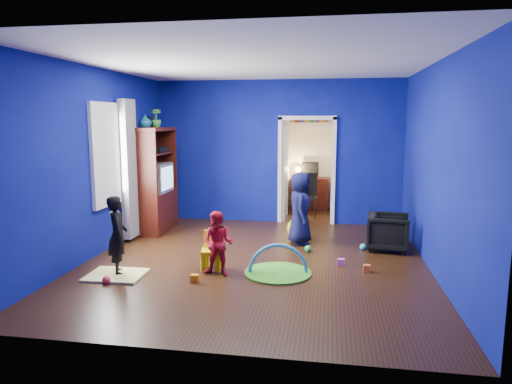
% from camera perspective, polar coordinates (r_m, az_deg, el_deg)
% --- Properties ---
extents(floor, '(5.00, 5.50, 0.01)m').
position_cam_1_polar(floor, '(6.91, -0.07, -8.67)').
color(floor, black).
rests_on(floor, ground).
extents(ceiling, '(5.00, 5.50, 0.01)m').
position_cam_1_polar(ceiling, '(6.64, -0.07, 15.93)').
color(ceiling, white).
rests_on(ceiling, wall_back).
extents(wall_back, '(5.00, 0.02, 2.90)m').
position_cam_1_polar(wall_back, '(9.34, 2.68, 5.00)').
color(wall_back, '#090E69').
rests_on(wall_back, floor).
extents(wall_front, '(5.00, 0.02, 2.90)m').
position_cam_1_polar(wall_front, '(3.95, -6.55, -0.51)').
color(wall_front, '#090E69').
rests_on(wall_front, floor).
extents(wall_left, '(0.02, 5.50, 2.90)m').
position_cam_1_polar(wall_left, '(7.44, -19.46, 3.48)').
color(wall_left, '#090E69').
rests_on(wall_left, floor).
extents(wall_right, '(0.02, 5.50, 2.90)m').
position_cam_1_polar(wall_right, '(6.69, 21.60, 2.80)').
color(wall_right, '#090E69').
rests_on(wall_right, floor).
extents(alcove, '(1.00, 1.75, 2.50)m').
position_cam_1_polar(alcove, '(10.17, 6.61, 4.15)').
color(alcove, silver).
rests_on(alcove, floor).
extents(armchair, '(0.72, 0.71, 0.59)m').
position_cam_1_polar(armchair, '(7.74, 16.19, -4.83)').
color(armchair, black).
rests_on(armchair, floor).
extents(child_black, '(0.42, 0.48, 1.09)m').
position_cam_1_polar(child_black, '(6.51, -16.93, -5.20)').
color(child_black, black).
rests_on(child_black, floor).
extents(child_navy, '(0.45, 0.64, 1.23)m').
position_cam_1_polar(child_navy, '(7.77, 5.53, -2.04)').
color(child_navy, '#10113C').
rests_on(child_navy, floor).
extents(toddler_red, '(0.46, 0.37, 0.89)m').
position_cam_1_polar(toddler_red, '(6.23, -4.74, -6.44)').
color(toddler_red, '#B0121F').
rests_on(toddler_red, floor).
extents(vase, '(0.24, 0.24, 0.23)m').
position_cam_1_polar(vase, '(8.48, -13.69, 8.60)').
color(vase, '#0C5F64').
rests_on(vase, tv_armoire).
extents(potted_plant, '(0.25, 0.25, 0.35)m').
position_cam_1_polar(potted_plant, '(8.96, -12.40, 9.04)').
color(potted_plant, '#317F2E').
rests_on(potted_plant, tv_armoire).
extents(tv_armoire, '(0.58, 1.14, 1.96)m').
position_cam_1_polar(tv_armoire, '(8.83, -12.67, 1.50)').
color(tv_armoire, '#3B0E09').
rests_on(tv_armoire, floor).
extents(crt_tv, '(0.46, 0.70, 0.54)m').
position_cam_1_polar(crt_tv, '(8.81, -12.44, 1.75)').
color(crt_tv, silver).
rests_on(crt_tv, tv_armoire).
extents(yellow_blanket, '(0.77, 0.62, 0.03)m').
position_cam_1_polar(yellow_blanket, '(6.58, -17.10, -9.89)').
color(yellow_blanket, '#F2E07A').
rests_on(yellow_blanket, floor).
extents(hopper_ball, '(0.39, 0.39, 0.39)m').
position_cam_1_polar(hopper_ball, '(8.11, 5.25, -4.63)').
color(hopper_ball, yellow).
rests_on(hopper_ball, floor).
extents(kid_chair, '(0.33, 0.33, 0.50)m').
position_cam_1_polar(kid_chair, '(6.51, -5.58, -7.55)').
color(kid_chair, yellow).
rests_on(kid_chair, floor).
extents(play_mat, '(0.93, 0.93, 0.02)m').
position_cam_1_polar(play_mat, '(6.39, 2.75, -10.06)').
color(play_mat, '#409822').
rests_on(play_mat, floor).
extents(toy_arch, '(0.83, 0.18, 0.83)m').
position_cam_1_polar(toy_arch, '(6.39, 2.75, -9.99)').
color(toy_arch, '#3F8CD8').
rests_on(toy_arch, floor).
extents(window_left, '(0.03, 0.95, 1.55)m').
position_cam_1_polar(window_left, '(7.74, -18.16, 4.48)').
color(window_left, white).
rests_on(window_left, wall_left).
extents(curtain, '(0.14, 0.42, 2.40)m').
position_cam_1_polar(curtain, '(8.20, -15.59, 2.73)').
color(curtain, slate).
rests_on(curtain, floor).
extents(doorway, '(1.16, 0.10, 2.10)m').
position_cam_1_polar(doorway, '(9.32, 6.33, 2.48)').
color(doorway, white).
rests_on(doorway, floor).
extents(study_desk, '(0.88, 0.44, 0.75)m').
position_cam_1_polar(study_desk, '(10.91, 6.69, -0.15)').
color(study_desk, '#3D140A').
rests_on(study_desk, floor).
extents(desk_monitor, '(0.40, 0.05, 0.32)m').
position_cam_1_polar(desk_monitor, '(10.95, 6.77, 2.92)').
color(desk_monitor, black).
rests_on(desk_monitor, study_desk).
extents(desk_lamp, '(0.14, 0.14, 0.14)m').
position_cam_1_polar(desk_lamp, '(10.91, 5.28, 2.81)').
color(desk_lamp, '#FFD88C').
rests_on(desk_lamp, study_desk).
extents(folding_chair, '(0.40, 0.40, 0.92)m').
position_cam_1_polar(folding_chair, '(9.95, 6.44, -0.54)').
color(folding_chair, black).
rests_on(folding_chair, floor).
extents(book_shelf, '(0.88, 0.24, 0.04)m').
position_cam_1_polar(book_shelf, '(10.88, 6.87, 8.52)').
color(book_shelf, white).
rests_on(book_shelf, study_desk).
extents(toy_0, '(0.10, 0.08, 0.10)m').
position_cam_1_polar(toy_0, '(6.63, 13.69, -9.27)').
color(toy_0, orange).
rests_on(toy_0, floor).
extents(toy_1, '(0.11, 0.11, 0.11)m').
position_cam_1_polar(toy_1, '(7.69, 13.24, -6.67)').
color(toy_1, '#27AEE1').
rests_on(toy_1, floor).
extents(toy_2, '(0.10, 0.08, 0.10)m').
position_cam_1_polar(toy_2, '(6.12, -7.66, -10.64)').
color(toy_2, orange).
rests_on(toy_2, floor).
extents(toy_3, '(0.11, 0.11, 0.11)m').
position_cam_1_polar(toy_3, '(7.43, 6.51, -7.03)').
color(toy_3, green).
rests_on(toy_3, floor).
extents(toy_4, '(0.10, 0.08, 0.10)m').
position_cam_1_polar(toy_4, '(6.83, 10.59, -8.62)').
color(toy_4, '#D44FAB').
rests_on(toy_4, floor).
extents(toy_5, '(0.11, 0.11, 0.11)m').
position_cam_1_polar(toy_5, '(6.31, -18.20, -10.36)').
color(toy_5, red).
rests_on(toy_5, floor).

